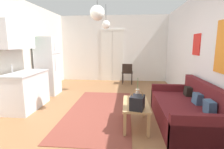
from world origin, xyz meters
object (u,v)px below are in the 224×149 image
object	(u,v)px
coffee_table	(136,106)
handbag	(137,102)
accent_chair	(127,72)
refrigerator	(48,66)
bamboo_vase	(137,95)
couch	(187,111)
pendant_lamp_far	(106,25)
pendant_lamp_near	(97,13)

from	to	relation	value
coffee_table	handbag	xyz separation A→B (m)	(0.01, -0.31, 0.18)
accent_chair	refrigerator	bearing A→B (deg)	35.45
coffee_table	handbag	world-z (taller)	handbag
bamboo_vase	refrigerator	xyz separation A→B (m)	(-2.63, 1.83, 0.31)
couch	coffee_table	size ratio (longest dim) A/B	2.07
handbag	refrigerator	xyz separation A→B (m)	(-2.60, 2.20, 0.32)
bamboo_vase	handbag	bearing A→B (deg)	-93.65
coffee_table	refrigerator	bearing A→B (deg)	143.92
bamboo_vase	handbag	distance (m)	0.37
couch	bamboo_vase	distance (m)	1.01
coffee_table	handbag	bearing A→B (deg)	-88.23
couch	pendant_lamp_far	distance (m)	3.34
refrigerator	pendant_lamp_far	bearing A→B (deg)	9.98
bamboo_vase	coffee_table	bearing A→B (deg)	-117.09
pendant_lamp_far	coffee_table	bearing A→B (deg)	-69.32
pendant_lamp_near	coffee_table	bearing A→B (deg)	-29.30
bamboo_vase	accent_chair	xyz separation A→B (m)	(-0.20, 3.38, -0.10)
bamboo_vase	accent_chair	distance (m)	3.39
coffee_table	refrigerator	xyz separation A→B (m)	(-2.60, 1.89, 0.50)
pendant_lamp_far	pendant_lamp_near	bearing A→B (deg)	-88.56
couch	coffee_table	xyz separation A→B (m)	(-1.00, -0.12, 0.12)
coffee_table	bamboo_vase	distance (m)	0.21
refrigerator	accent_chair	xyz separation A→B (m)	(2.43, 1.56, -0.40)
coffee_table	pendant_lamp_near	world-z (taller)	pendant_lamp_near
coffee_table	bamboo_vase	world-z (taller)	bamboo_vase
coffee_table	pendant_lamp_far	bearing A→B (deg)	110.68
pendant_lamp_far	bamboo_vase	bearing A→B (deg)	-67.97
couch	pendant_lamp_near	bearing A→B (deg)	169.88
couch	accent_chair	size ratio (longest dim) A/B	2.37
accent_chair	pendant_lamp_far	size ratio (longest dim) A/B	1.13
couch	refrigerator	world-z (taller)	refrigerator
handbag	pendant_lamp_far	bearing A→B (deg)	108.53
accent_chair	pendant_lamp_near	bearing A→B (deg)	81.11
couch	accent_chair	bearing A→B (deg)	109.25
coffee_table	accent_chair	size ratio (longest dim) A/B	1.15
couch	pendant_lamp_near	world-z (taller)	pendant_lamp_near
pendant_lamp_near	pendant_lamp_far	xyz separation A→B (m)	(-0.04, 1.76, -0.03)
refrigerator	pendant_lamp_far	distance (m)	2.18
coffee_table	pendant_lamp_near	xyz separation A→B (m)	(-0.79, 0.44, 1.78)
coffee_table	pendant_lamp_far	world-z (taller)	pendant_lamp_far
couch	bamboo_vase	size ratio (longest dim) A/B	4.05
refrigerator	accent_chair	size ratio (longest dim) A/B	2.19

